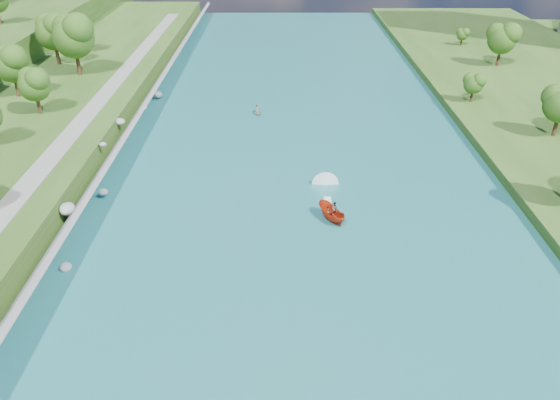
{
  "coord_description": "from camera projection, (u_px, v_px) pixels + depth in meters",
  "views": [
    {
      "loc": [
        -2.24,
        -41.7,
        34.3
      ],
      "look_at": [
        -2.17,
        14.21,
        2.5
      ],
      "focal_mm": 35.0,
      "sensor_mm": 36.0,
      "label": 1
    }
  ],
  "objects": [
    {
      "name": "river_water",
      "position": [
        297.0,
        194.0,
        70.56
      ],
      "size": [
        55.0,
        240.0,
        0.1
      ],
      "primitive_type": "cube",
      "color": "#1A6265",
      "rests_on": "ground"
    },
    {
      "name": "riprap_bank",
      "position": [
        93.0,
        185.0,
        69.0
      ],
      "size": [
        4.78,
        236.0,
        4.13
      ],
      "color": "slate",
      "rests_on": "ground"
    },
    {
      "name": "ground",
      "position": [
        302.0,
        294.0,
        53.2
      ],
      "size": [
        260.0,
        260.0,
        0.0
      ],
      "primitive_type": "plane",
      "color": "#2D5119",
      "rests_on": "ground"
    },
    {
      "name": "raft",
      "position": [
        257.0,
        112.0,
        95.73
      ],
      "size": [
        2.62,
        3.01,
        1.62
      ],
      "rotation": [
        0.0,
        0.0,
        0.39
      ],
      "color": "gray",
      "rests_on": "river_water"
    },
    {
      "name": "riverside_path",
      "position": [
        40.0,
        170.0,
        68.8
      ],
      "size": [
        3.0,
        200.0,
        0.1
      ],
      "primitive_type": "cube",
      "color": "gray",
      "rests_on": "berm_west"
    },
    {
      "name": "motorboat",
      "position": [
        330.0,
        209.0,
        65.67
      ],
      "size": [
        3.78,
        19.3,
        2.06
      ],
      "rotation": [
        0.0,
        0.0,
        3.63
      ],
      "color": "#B82B0E",
      "rests_on": "river_water"
    }
  ]
}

